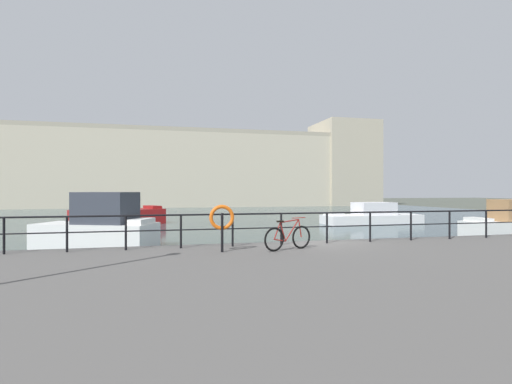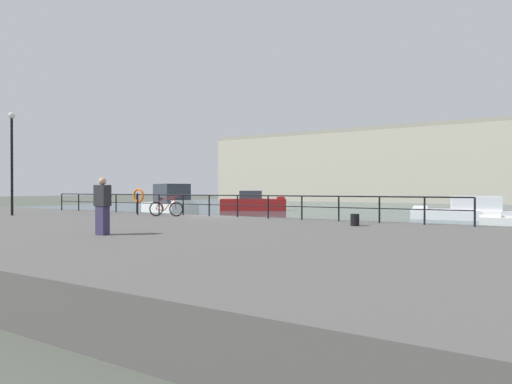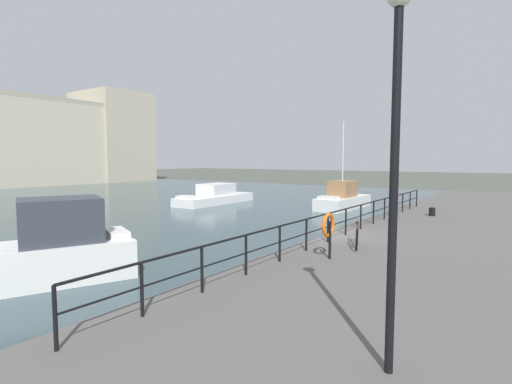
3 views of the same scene
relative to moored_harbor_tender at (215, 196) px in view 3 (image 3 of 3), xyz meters
The scene contains 10 objects.
ground_plane 20.54m from the moored_harbor_tender, 125.92° to the right, with size 240.00×240.00×0.00m, color #4C5147.
water_basin 18.16m from the moored_harbor_tender, 131.58° to the left, with size 80.00×60.00×0.01m, color #33474C.
moored_harbor_tender is the anchor object (origin of this frame).
moored_small_launch 11.37m from the moored_harbor_tender, 73.71° to the right, with size 6.46×2.38×7.00m.
moored_red_daysailer 22.87m from the moored_harbor_tender, 151.98° to the right, with size 5.78×4.10×2.71m.
quay_railing 21.06m from the moored_harbor_tender, 124.31° to the right, with size 23.23×0.07×1.08m.
parked_bicycle 23.03m from the moored_harbor_tender, 126.39° to the right, with size 1.69×0.65×0.98m.
mooring_bollard 19.51m from the moored_harbor_tender, 102.26° to the right, with size 0.32×0.32×0.44m, color black.
life_ring_stand 24.20m from the moored_harbor_tender, 130.44° to the right, with size 0.75×0.16×1.40m.
quay_lamp_post 30.52m from the moored_harbor_tender, 133.96° to the right, with size 0.32×0.32×5.29m.
Camera 3 is at (-14.37, -6.72, 3.96)m, focal length 27.32 mm.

